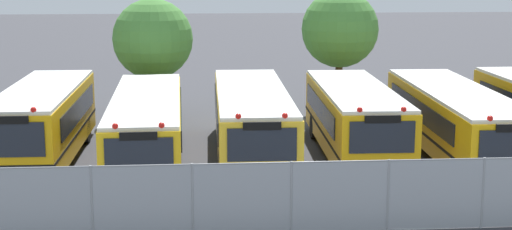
{
  "coord_description": "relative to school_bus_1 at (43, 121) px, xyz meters",
  "views": [
    {
      "loc": [
        -1.96,
        -26.86,
        6.98
      ],
      "look_at": [
        0.15,
        0.0,
        1.6
      ],
      "focal_mm": 53.89,
      "sensor_mm": 36.0,
      "label": 1
    }
  ],
  "objects": [
    {
      "name": "tree_2",
      "position": [
        12.11,
        8.35,
        2.52
      ],
      "size": [
        3.6,
        3.6,
        5.71
      ],
      "color": "#4C3823",
      "rests_on": "ground_plane"
    },
    {
      "name": "school_bus_1",
      "position": [
        0.0,
        0.0,
        0.0
      ],
      "size": [
        2.52,
        9.27,
        2.78
      ],
      "rotation": [
        0.0,
        0.0,
        3.13
      ],
      "color": "#EAA80C",
      "rests_on": "ground_plane"
    },
    {
      "name": "school_bus_4",
      "position": [
        11.15,
        -0.07,
        -0.06
      ],
      "size": [
        2.74,
        9.51,
        2.67
      ],
      "rotation": [
        0.0,
        0.0,
        3.12
      ],
      "color": "#EAA80C",
      "rests_on": "ground_plane"
    },
    {
      "name": "ground_plane",
      "position": [
        7.39,
        -0.18,
        -1.46
      ],
      "size": [
        160.0,
        160.0,
        0.0
      ],
      "primitive_type": "plane",
      "color": "#38383D"
    },
    {
      "name": "chainlink_fence",
      "position": [
        6.56,
        -8.05,
        -0.45
      ],
      "size": [
        28.18,
        0.07,
        1.94
      ],
      "color": "#9EA0A3",
      "rests_on": "ground_plane"
    },
    {
      "name": "tree_1",
      "position": [
        3.6,
        7.79,
        2.06
      ],
      "size": [
        3.62,
        3.62,
        5.4
      ],
      "color": "#4C3823",
      "rests_on": "ground_plane"
    },
    {
      "name": "school_bus_3",
      "position": [
        7.39,
        -0.19,
        -0.06
      ],
      "size": [
        2.69,
        10.59,
        2.66
      ],
      "rotation": [
        0.0,
        0.0,
        3.13
      ],
      "color": "yellow",
      "rests_on": "ground_plane"
    },
    {
      "name": "school_bus_2",
      "position": [
        3.66,
        -0.4,
        -0.13
      ],
      "size": [
        2.64,
        10.97,
        2.51
      ],
      "rotation": [
        0.0,
        0.0,
        3.16
      ],
      "color": "yellow",
      "rests_on": "ground_plane"
    },
    {
      "name": "school_bus_5",
      "position": [
        14.8,
        -0.42,
        -0.09
      ],
      "size": [
        2.88,
        11.25,
        2.59
      ],
      "rotation": [
        0.0,
        0.0,
        3.12
      ],
      "color": "#EAA80C",
      "rests_on": "ground_plane"
    },
    {
      "name": "traffic_cone",
      "position": [
        14.29,
        -6.72,
        -1.22
      ],
      "size": [
        0.36,
        0.36,
        0.48
      ],
      "primitive_type": "cone",
      "color": "#EA5914",
      "rests_on": "ground_plane"
    }
  ]
}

